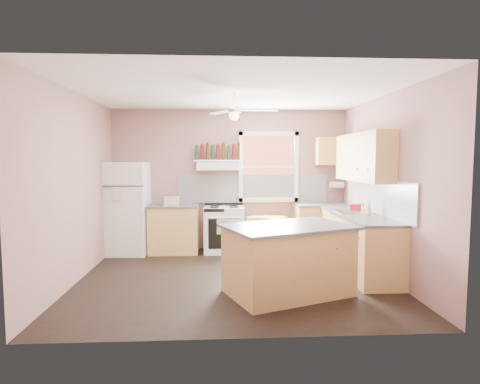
{
  "coord_description": "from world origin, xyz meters",
  "views": [
    {
      "loc": [
        -0.25,
        -5.78,
        1.76
      ],
      "look_at": [
        0.1,
        0.3,
        1.25
      ],
      "focal_mm": 30.0,
      "sensor_mm": 36.0,
      "label": 1
    }
  ],
  "objects": [
    {
      "name": "counter_left",
      "position": [
        -1.06,
        1.7,
        0.88
      ],
      "size": [
        0.92,
        0.62,
        0.04
      ],
      "primitive_type": "cube",
      "color": "#4C4C4E",
      "rests_on": "base_cabinet_left"
    },
    {
      "name": "ceiling_fan_hub",
      "position": [
        0.0,
        0.0,
        2.45
      ],
      "size": [
        0.2,
        0.2,
        0.08
      ],
      "primitive_type": "cylinder",
      "color": "white",
      "rests_on": "ceiling"
    },
    {
      "name": "island_top",
      "position": [
        0.67,
        -0.72,
        0.88
      ],
      "size": [
        1.84,
        1.54,
        0.04
      ],
      "primitive_type": "cube",
      "rotation": [
        0.0,
        0.0,
        0.37
      ],
      "color": "#4C4C4E",
      "rests_on": "island"
    },
    {
      "name": "base_cabinet_left",
      "position": [
        -1.06,
        1.7,
        0.43
      ],
      "size": [
        0.9,
        0.6,
        0.86
      ],
      "primitive_type": "cube",
      "color": "tan",
      "rests_on": "floor"
    },
    {
      "name": "backsplash_back",
      "position": [
        0.45,
        1.99,
        1.18
      ],
      "size": [
        2.9,
        0.03,
        0.55
      ],
      "primitive_type": "cube",
      "color": "white",
      "rests_on": "wall_back"
    },
    {
      "name": "island",
      "position": [
        0.67,
        -0.72,
        0.43
      ],
      "size": [
        1.73,
        1.42,
        0.86
      ],
      "primitive_type": "cube",
      "rotation": [
        0.0,
        0.0,
        0.37
      ],
      "color": "tan",
      "rests_on": "floor"
    },
    {
      "name": "paper_towel",
      "position": [
        2.07,
        1.86,
        1.25
      ],
      "size": [
        0.26,
        0.12,
        0.12
      ],
      "primitive_type": "cylinder",
      "rotation": [
        0.0,
        1.57,
        0.0
      ],
      "color": "white",
      "rests_on": "wall_back"
    },
    {
      "name": "window_view",
      "position": [
        0.75,
        1.98,
        1.6
      ],
      "size": [
        1.0,
        0.02,
        1.2
      ],
      "primitive_type": "cube",
      "color": "brown",
      "rests_on": "wall_back"
    },
    {
      "name": "upper_cabinet_right",
      "position": [
        2.08,
        0.5,
        1.78
      ],
      "size": [
        0.33,
        1.8,
        0.76
      ],
      "primitive_type": "cube",
      "color": "tan",
      "rests_on": "wall_right"
    },
    {
      "name": "red_caddy",
      "position": [
        2.06,
        0.75,
        0.95
      ],
      "size": [
        0.21,
        0.18,
        0.1
      ],
      "primitive_type": "cube",
      "rotation": [
        0.0,
        0.0,
        -0.36
      ],
      "color": "red",
      "rests_on": "counter_right"
    },
    {
      "name": "stove",
      "position": [
        -0.12,
        1.7,
        0.43
      ],
      "size": [
        0.76,
        0.66,
        0.86
      ],
      "primitive_type": "cube",
      "rotation": [
        0.0,
        0.0,
        -0.03
      ],
      "color": "white",
      "rests_on": "floor"
    },
    {
      "name": "base_cabinet_right",
      "position": [
        1.95,
        0.3,
        0.43
      ],
      "size": [
        0.6,
        2.2,
        0.86
      ],
      "primitive_type": "cube",
      "color": "tan",
      "rests_on": "floor"
    },
    {
      "name": "cart",
      "position": [
        0.69,
        1.66,
        0.34
      ],
      "size": [
        0.8,
        0.69,
        0.67
      ],
      "primitive_type": "cube",
      "rotation": [
        0.0,
        0.0,
        -0.43
      ],
      "color": "tan",
      "rests_on": "floor"
    },
    {
      "name": "counter_right",
      "position": [
        1.94,
        0.3,
        0.88
      ],
      "size": [
        0.62,
        2.22,
        0.04
      ],
      "primitive_type": "cube",
      "color": "#4C4C4E",
      "rests_on": "base_cabinet_right"
    },
    {
      "name": "window_frame",
      "position": [
        0.75,
        1.96,
        1.6
      ],
      "size": [
        1.16,
        0.07,
        1.36
      ],
      "primitive_type": "cube",
      "color": "white",
      "rests_on": "wall_back"
    },
    {
      "name": "backsplash_right",
      "position": [
        2.23,
        0.3,
        1.18
      ],
      "size": [
        0.03,
        2.6,
        0.55
      ],
      "primitive_type": "cube",
      "color": "white",
      "rests_on": "wall_right"
    },
    {
      "name": "ceiling",
      "position": [
        0.0,
        0.0,
        2.7
      ],
      "size": [
        4.5,
        4.5,
        0.0
      ],
      "primitive_type": "plane",
      "color": "white",
      "rests_on": "ground"
    },
    {
      "name": "wall_right",
      "position": [
        2.27,
        0.0,
        1.35
      ],
      "size": [
        0.05,
        4.0,
        2.7
      ],
      "primitive_type": "cube",
      "color": "#906762",
      "rests_on": "ground"
    },
    {
      "name": "bottle_shelf",
      "position": [
        -0.23,
        1.87,
        1.72
      ],
      "size": [
        0.9,
        0.26,
        0.03
      ],
      "primitive_type": "cube",
      "color": "white",
      "rests_on": "range_hood"
    },
    {
      "name": "wine_bottles",
      "position": [
        -0.23,
        1.87,
        1.88
      ],
      "size": [
        0.86,
        0.06,
        0.31
      ],
      "color": "#143819",
      "rests_on": "bottle_shelf"
    },
    {
      "name": "soap_bottle",
      "position": [
        2.06,
        0.18,
        1.01
      ],
      "size": [
        0.1,
        0.1,
        0.22
      ],
      "primitive_type": "imported",
      "rotation": [
        0.0,
        0.0,
        1.43
      ],
      "color": "silver",
      "rests_on": "counter_right"
    },
    {
      "name": "sink",
      "position": [
        1.94,
        0.5,
        0.9
      ],
      "size": [
        0.55,
        0.45,
        0.03
      ],
      "primitive_type": "cube",
      "color": "silver",
      "rests_on": "counter_right"
    },
    {
      "name": "base_cabinet_corner",
      "position": [
        1.75,
        1.7,
        0.43
      ],
      "size": [
        1.0,
        0.6,
        0.86
      ],
      "primitive_type": "cube",
      "color": "tan",
      "rests_on": "floor"
    },
    {
      "name": "faucet",
      "position": [
        2.1,
        0.5,
        0.97
      ],
      "size": [
        0.03,
        0.03,
        0.14
      ],
      "primitive_type": "cylinder",
      "color": "silver",
      "rests_on": "sink"
    },
    {
      "name": "counter_corner",
      "position": [
        1.75,
        1.7,
        0.88
      ],
      "size": [
        1.02,
        0.62,
        0.04
      ],
      "primitive_type": "cube",
      "color": "#4C4C4E",
      "rests_on": "base_cabinet_corner"
    },
    {
      "name": "wall_left",
      "position": [
        -2.27,
        0.0,
        1.35
      ],
      "size": [
        0.05,
        4.0,
        2.7
      ],
      "primitive_type": "cube",
      "color": "#906762",
      "rests_on": "ground"
    },
    {
      "name": "refrigerator",
      "position": [
        -1.89,
        1.66,
        0.85
      ],
      "size": [
        0.75,
        0.73,
        1.69
      ],
      "primitive_type": "cube",
      "rotation": [
        0.0,
        0.0,
        -0.05
      ],
      "color": "white",
      "rests_on": "floor"
    },
    {
      "name": "wall_back",
      "position": [
        0.0,
        2.02,
        1.35
      ],
      "size": [
        4.5,
        0.05,
        2.7
      ],
      "primitive_type": "cube",
      "color": "#906762",
      "rests_on": "ground"
    },
    {
      "name": "floor",
      "position": [
        0.0,
        0.0,
        0.0
      ],
      "size": [
        4.5,
        4.5,
        0.0
      ],
      "primitive_type": "plane",
      "color": "black",
      "rests_on": "ground"
    },
    {
      "name": "upper_cabinet_corner",
      "position": [
        1.95,
        1.83,
        1.9
      ],
      "size": [
        0.6,
        0.33,
        0.52
      ],
      "primitive_type": "cube",
      "color": "tan",
      "rests_on": "wall_back"
    },
    {
      "name": "range_hood",
      "position": [
        -0.23,
        1.75,
        1.62
      ],
      "size": [
        0.78,
        0.5,
        0.14
      ],
      "primitive_type": "cube",
      "color": "white",
      "rests_on": "wall_back"
    },
    {
      "name": "toaster",
      "position": [
        -1.1,
        1.59,
        0.99
      ],
      "size": [
        0.32,
        0.24,
        0.18
      ],
      "primitive_type": "cube",
      "rotation": [
        0.0,
        0.0,
        0.33
      ],
      "color": "silver",
      "rests_on": "counter_left"
    }
  ]
}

